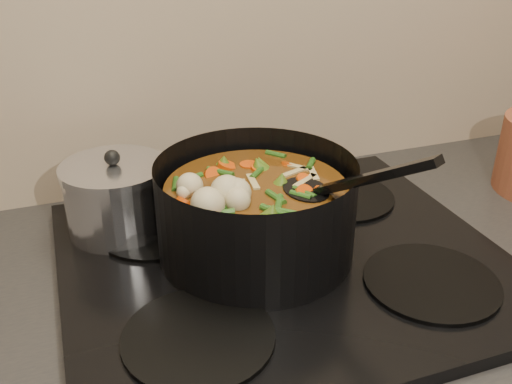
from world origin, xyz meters
name	(u,v)px	position (x,y,z in m)	size (l,w,h in m)	color
stovetop	(283,260)	(0.00, 1.93, 0.92)	(0.62, 0.54, 0.03)	black
stockpot	(256,212)	(-0.03, 1.95, 0.99)	(0.34, 0.37, 0.21)	black
saucepan	(117,197)	(-0.21, 2.09, 0.98)	(0.16, 0.16, 0.13)	silver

